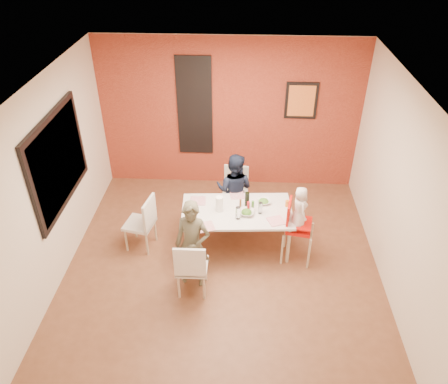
{
  "coord_description": "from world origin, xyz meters",
  "views": [
    {
      "loc": [
        0.26,
        -4.75,
        4.46
      ],
      "look_at": [
        0.0,
        0.3,
        1.05
      ],
      "focal_mm": 35.0,
      "sensor_mm": 36.0,
      "label": 1
    }
  ],
  "objects_px": {
    "chair_near": "(191,266)",
    "high_chair": "(296,225)",
    "wine_bottle": "(247,200)",
    "child_near": "(193,245)",
    "dining_table": "(237,214)",
    "child_far": "(234,190)",
    "chair_left": "(144,221)",
    "paper_towel_roll": "(219,204)",
    "toddler": "(300,208)",
    "chair_far": "(235,189)"
  },
  "relations": [
    {
      "from": "chair_far",
      "to": "high_chair",
      "type": "xyz_separation_m",
      "value": [
        0.89,
        -1.06,
        0.11
      ]
    },
    {
      "from": "chair_far",
      "to": "high_chair",
      "type": "distance_m",
      "value": 1.39
    },
    {
      "from": "child_near",
      "to": "wine_bottle",
      "type": "bearing_deg",
      "value": 60.31
    },
    {
      "from": "child_near",
      "to": "chair_far",
      "type": "bearing_deg",
      "value": 82.05
    },
    {
      "from": "chair_near",
      "to": "paper_towel_roll",
      "type": "distance_m",
      "value": 1.08
    },
    {
      "from": "chair_far",
      "to": "paper_towel_roll",
      "type": "relative_size",
      "value": 3.62
    },
    {
      "from": "dining_table",
      "to": "child_near",
      "type": "relative_size",
      "value": 1.26
    },
    {
      "from": "wine_bottle",
      "to": "child_near",
      "type": "bearing_deg",
      "value": -129.37
    },
    {
      "from": "chair_near",
      "to": "toddler",
      "type": "bearing_deg",
      "value": -151.47
    },
    {
      "from": "chair_left",
      "to": "paper_towel_roll",
      "type": "bearing_deg",
      "value": 104.83
    },
    {
      "from": "wine_bottle",
      "to": "chair_far",
      "type": "bearing_deg",
      "value": 104.05
    },
    {
      "from": "chair_left",
      "to": "high_chair",
      "type": "xyz_separation_m",
      "value": [
        2.22,
        -0.12,
        0.1
      ]
    },
    {
      "from": "chair_left",
      "to": "paper_towel_roll",
      "type": "xyz_separation_m",
      "value": [
        1.12,
        0.07,
        0.3
      ]
    },
    {
      "from": "paper_towel_roll",
      "to": "chair_left",
      "type": "bearing_deg",
      "value": -176.6
    },
    {
      "from": "chair_left",
      "to": "dining_table",
      "type": "bearing_deg",
      "value": 105.01
    },
    {
      "from": "chair_near",
      "to": "paper_towel_roll",
      "type": "relative_size",
      "value": 3.7
    },
    {
      "from": "chair_near",
      "to": "high_chair",
      "type": "xyz_separation_m",
      "value": [
        1.41,
        0.81,
        0.1
      ]
    },
    {
      "from": "chair_left",
      "to": "paper_towel_roll",
      "type": "relative_size",
      "value": 3.7
    },
    {
      "from": "chair_near",
      "to": "high_chair",
      "type": "height_order",
      "value": "high_chair"
    },
    {
      "from": "chair_near",
      "to": "wine_bottle",
      "type": "xyz_separation_m",
      "value": [
        0.71,
        1.1,
        0.3
      ]
    },
    {
      "from": "dining_table",
      "to": "child_far",
      "type": "xyz_separation_m",
      "value": [
        -0.06,
        0.62,
        0.02
      ]
    },
    {
      "from": "dining_table",
      "to": "toddler",
      "type": "bearing_deg",
      "value": -14.09
    },
    {
      "from": "chair_near",
      "to": "child_far",
      "type": "xyz_separation_m",
      "value": [
        0.51,
        1.63,
        0.13
      ]
    },
    {
      "from": "high_chair",
      "to": "chair_left",
      "type": "bearing_deg",
      "value": 97.74
    },
    {
      "from": "wine_bottle",
      "to": "paper_towel_roll",
      "type": "relative_size",
      "value": 1.06
    },
    {
      "from": "dining_table",
      "to": "chair_near",
      "type": "relative_size",
      "value": 1.88
    },
    {
      "from": "chair_far",
      "to": "toddler",
      "type": "relative_size",
      "value": 1.33
    },
    {
      "from": "chair_near",
      "to": "toddler",
      "type": "distance_m",
      "value": 1.69
    },
    {
      "from": "child_far",
      "to": "toddler",
      "type": "height_order",
      "value": "child_far"
    },
    {
      "from": "chair_near",
      "to": "chair_left",
      "type": "xyz_separation_m",
      "value": [
        -0.81,
        0.93,
        0.0
      ]
    },
    {
      "from": "dining_table",
      "to": "chair_near",
      "type": "distance_m",
      "value": 1.17
    },
    {
      "from": "toddler",
      "to": "chair_far",
      "type": "bearing_deg",
      "value": 25.22
    },
    {
      "from": "chair_left",
      "to": "high_chair",
      "type": "bearing_deg",
      "value": 98.25
    },
    {
      "from": "paper_towel_roll",
      "to": "child_near",
      "type": "bearing_deg",
      "value": -112.25
    },
    {
      "from": "dining_table",
      "to": "paper_towel_roll",
      "type": "relative_size",
      "value": 6.96
    },
    {
      "from": "chair_near",
      "to": "child_near",
      "type": "xyz_separation_m",
      "value": [
        -0.0,
        0.24,
        0.17
      ]
    },
    {
      "from": "wine_bottle",
      "to": "child_far",
      "type": "bearing_deg",
      "value": 110.86
    },
    {
      "from": "chair_far",
      "to": "child_near",
      "type": "distance_m",
      "value": 1.72
    },
    {
      "from": "paper_towel_roll",
      "to": "high_chair",
      "type": "bearing_deg",
      "value": -9.8
    },
    {
      "from": "chair_near",
      "to": "paper_towel_roll",
      "type": "height_order",
      "value": "paper_towel_roll"
    },
    {
      "from": "toddler",
      "to": "paper_towel_roll",
      "type": "xyz_separation_m",
      "value": [
        -1.13,
        0.2,
        -0.12
      ]
    },
    {
      "from": "child_far",
      "to": "toddler",
      "type": "bearing_deg",
      "value": 152.33
    },
    {
      "from": "high_chair",
      "to": "paper_towel_roll",
      "type": "height_order",
      "value": "high_chair"
    },
    {
      "from": "high_chair",
      "to": "child_near",
      "type": "bearing_deg",
      "value": 122.79
    },
    {
      "from": "chair_left",
      "to": "toddler",
      "type": "height_order",
      "value": "toddler"
    },
    {
      "from": "chair_left",
      "to": "chair_near",
      "type": "bearing_deg",
      "value": 52.6
    },
    {
      "from": "chair_near",
      "to": "child_far",
      "type": "bearing_deg",
      "value": -107.76
    },
    {
      "from": "toddler",
      "to": "paper_towel_roll",
      "type": "height_order",
      "value": "toddler"
    },
    {
      "from": "child_near",
      "to": "paper_towel_roll",
      "type": "bearing_deg",
      "value": 77.43
    },
    {
      "from": "chair_far",
      "to": "child_far",
      "type": "bearing_deg",
      "value": -85.09
    }
  ]
}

